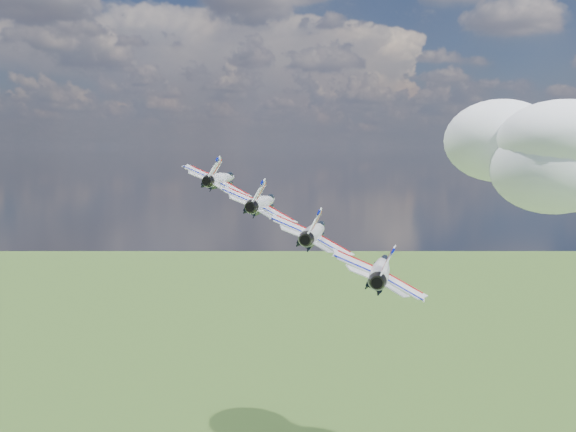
% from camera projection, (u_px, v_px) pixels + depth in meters
% --- Properties ---
extents(cloud_far, '(70.73, 55.57, 27.79)m').
position_uv_depth(cloud_far, '(550.00, 152.00, 246.14)').
color(cloud_far, white).
extents(jet_0, '(11.61, 15.42, 8.40)m').
position_uv_depth(jet_0, '(222.00, 179.00, 95.61)').
color(jet_0, silver).
extents(jet_1, '(11.61, 15.42, 8.40)m').
position_uv_depth(jet_1, '(264.00, 202.00, 86.35)').
color(jet_1, white).
extents(jet_2, '(11.61, 15.42, 8.40)m').
position_uv_depth(jet_2, '(315.00, 231.00, 77.08)').
color(jet_2, white).
extents(jet_3, '(11.61, 15.42, 8.40)m').
position_uv_depth(jet_3, '(381.00, 269.00, 67.82)').
color(jet_3, white).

